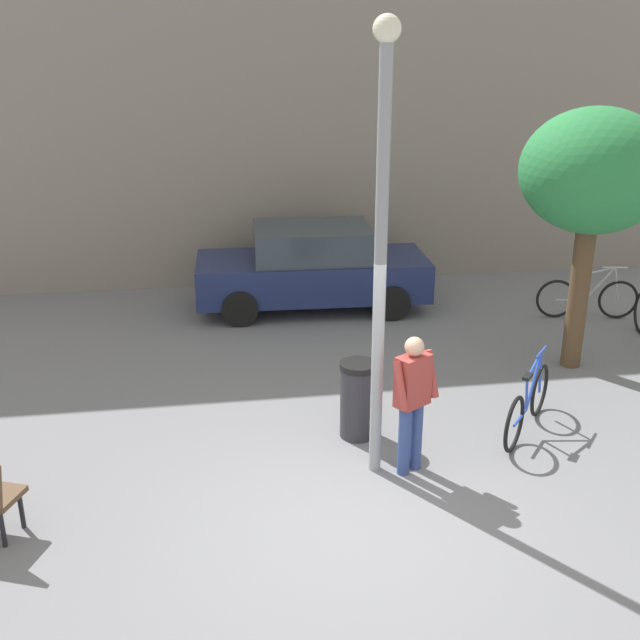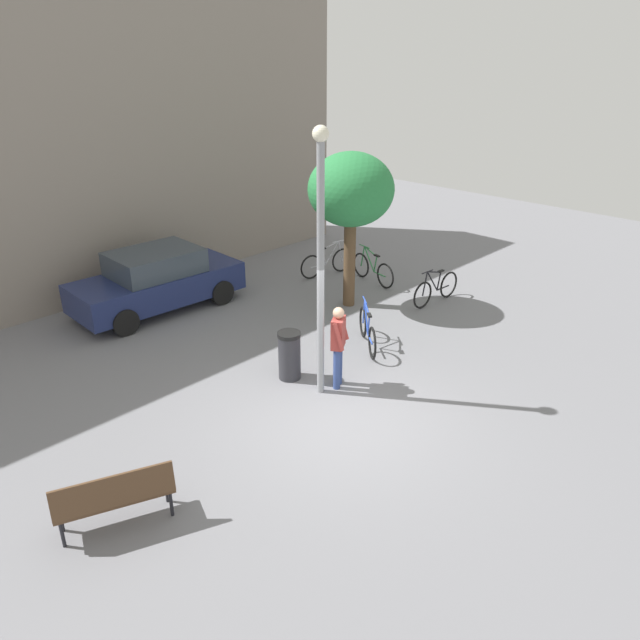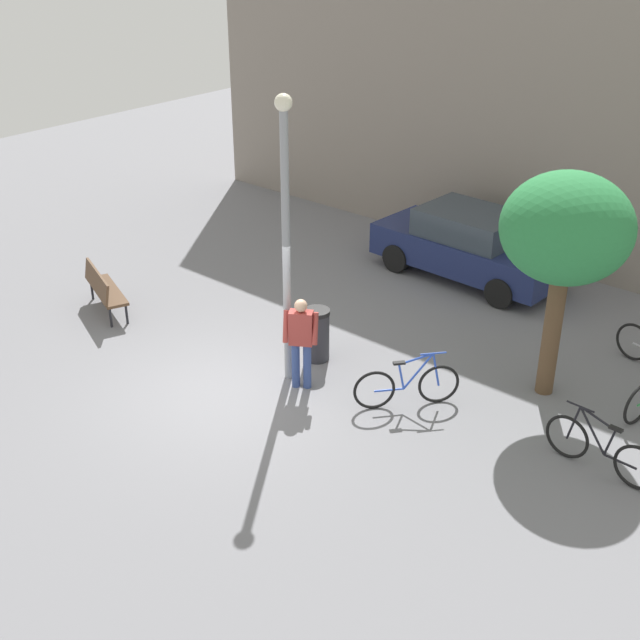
% 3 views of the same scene
% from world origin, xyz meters
% --- Properties ---
extents(ground_plane, '(36.00, 36.00, 0.00)m').
position_xyz_m(ground_plane, '(0.00, 0.00, 0.00)').
color(ground_plane, slate).
extents(building_facade, '(16.89, 2.00, 7.45)m').
position_xyz_m(building_facade, '(0.00, 9.41, 3.72)').
color(building_facade, gray).
rests_on(building_facade, ground_plane).
extents(lamppost, '(0.28, 0.28, 4.96)m').
position_xyz_m(lamppost, '(0.46, 1.02, 2.84)').
color(lamppost, gray).
rests_on(lamppost, ground_plane).
extents(person_by_lamppost, '(0.62, 0.50, 1.67)m').
position_xyz_m(person_by_lamppost, '(0.86, 0.93, 0.97)').
color(person_by_lamppost, '#334784').
rests_on(person_by_lamppost, ground_plane).
extents(park_bench, '(1.66, 1.03, 0.92)m').
position_xyz_m(park_bench, '(-4.12, 0.50, 0.55)').
color(park_bench, '#513823').
rests_on(park_bench, ground_plane).
extents(plaza_tree, '(2.09, 2.09, 3.87)m').
position_xyz_m(plaza_tree, '(4.12, 3.52, 2.94)').
color(plaza_tree, brown).
rests_on(plaza_tree, ground_plane).
extents(bicycle_silver, '(1.78, 0.41, 0.97)m').
position_xyz_m(bicycle_silver, '(5.35, 5.46, 0.38)').
color(bicycle_silver, black).
rests_on(bicycle_silver, ground_plane).
extents(bicycle_blue, '(1.19, 1.43, 0.97)m').
position_xyz_m(bicycle_blue, '(2.58, 1.62, 0.38)').
color(bicycle_blue, black).
rests_on(bicycle_blue, ground_plane).
extents(bicycle_green, '(0.44, 1.78, 0.97)m').
position_xyz_m(bicycle_green, '(5.81, 4.12, 0.38)').
color(bicycle_green, black).
rests_on(bicycle_green, ground_plane).
extents(bicycle_black, '(1.81, 0.15, 0.97)m').
position_xyz_m(bicycle_black, '(5.77, 1.99, 0.38)').
color(bicycle_black, black).
rests_on(bicycle_black, ground_plane).
extents(parked_car_navy, '(4.27, 1.95, 1.55)m').
position_xyz_m(parked_car_navy, '(0.56, 6.77, 0.77)').
color(parked_car_navy, navy).
rests_on(parked_car_navy, ground_plane).
extents(trash_bin, '(0.47, 0.47, 1.00)m').
position_xyz_m(trash_bin, '(0.42, 1.84, 0.50)').
color(trash_bin, '#2D2D33').
rests_on(trash_bin, ground_plane).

